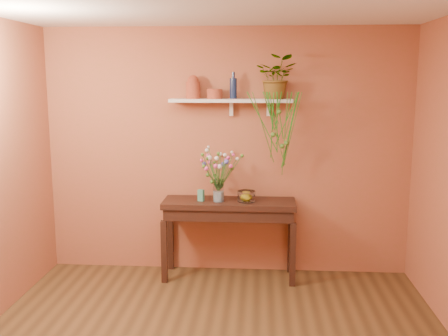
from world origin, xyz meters
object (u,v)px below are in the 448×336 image
Objects in this scene: terracotta_jug at (193,87)px; bouquet at (218,165)px; sideboard at (229,212)px; blue_bottle at (233,88)px; glass_vase at (219,192)px; spider_plant at (277,77)px; glass_bowl at (246,197)px.

terracotta_jug is 0.87m from bouquet.
sideboard is 5.05× the size of blue_bottle.
glass_vase is (-0.14, -0.18, -1.09)m from blue_bottle.
sideboard is 0.53m from bouquet.
terracotta_jug reaches higher than sideboard.
spider_plant is 1.30m from glass_bowl.
terracotta_jug is at bearing 160.59° from sideboard.
terracotta_jug is at bearing 164.32° from glass_bowl.
blue_bottle is 0.84m from bouquet.
glass_vase is 0.30m from glass_bowl.
glass_vase is at bearing -32.56° from terracotta_jug.
bouquet is (-0.15, -0.18, -0.80)m from blue_bottle.
glass_bowl is (0.30, 0.02, -0.05)m from glass_vase.
glass_bowl is (0.58, -0.16, -1.14)m from terracotta_jug.
terracotta_jug is 1.29m from glass_bowl.
spider_plant is (0.89, -0.02, 0.11)m from terracotta_jug.
terracotta_jug is at bearing -179.77° from blue_bottle.
blue_bottle is at bearing 132.48° from glass_bowl.
bouquet is 0.45m from glass_bowl.
glass_bowl is (0.15, -0.16, -1.14)m from blue_bottle.
bouquet is (0.27, -0.18, -0.81)m from terracotta_jug.
sideboard is at bearing 172.77° from glass_bowl.
blue_bottle is 0.54× the size of bouquet.
terracotta_jug reaches higher than glass_vase.
bouquet is at bearing -176.82° from glass_bowl.
sideboard is 3.10× the size of spider_plant.
spider_plant is 2.42× the size of glass_bowl.
sideboard is 0.26m from glass_bowl.
bouquet is (-0.01, 0.00, 0.29)m from glass_vase.
sideboard is 5.72× the size of terracotta_jug.
terracotta_jug is at bearing 147.44° from glass_vase.
spider_plant is 0.87× the size of bouquet.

